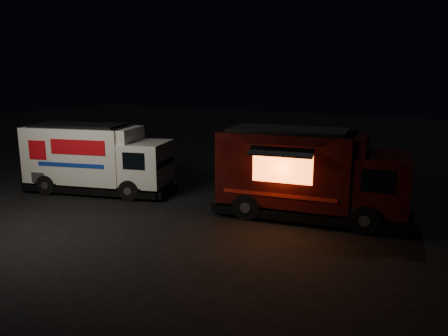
% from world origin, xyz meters
% --- Properties ---
extents(ground, '(80.00, 80.00, 0.00)m').
position_xyz_m(ground, '(0.00, 0.00, 0.00)').
color(ground, black).
rests_on(ground, ground).
extents(white_truck, '(6.43, 3.63, 2.76)m').
position_xyz_m(white_truck, '(-3.67, 1.11, 1.38)').
color(white_truck, silver).
rests_on(white_truck, ground).
extents(red_truck, '(6.67, 3.25, 2.98)m').
position_xyz_m(red_truck, '(4.91, 2.19, 1.49)').
color(red_truck, '#3D0E0B').
rests_on(red_truck, ground).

